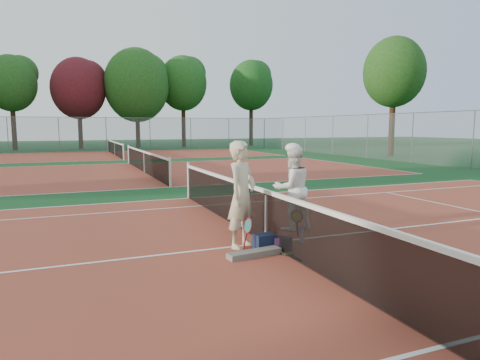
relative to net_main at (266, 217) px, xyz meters
name	(u,v)px	position (x,y,z in m)	size (l,w,h in m)	color
ground	(266,243)	(0.00, 0.00, -0.51)	(130.00, 130.00, 0.00)	#0F3918
court_main	(266,243)	(0.00, 0.00, -0.51)	(23.77, 10.97, 0.01)	brown
court_far_a	(145,172)	(0.00, 13.50, -0.51)	(23.77, 10.97, 0.01)	brown
court_far_b	(115,155)	(0.00, 27.00, -0.51)	(23.77, 10.97, 0.01)	brown
net_main	(266,217)	(0.00, 0.00, 0.00)	(0.10, 10.98, 1.02)	black
net_far_a	(144,162)	(0.00, 13.50, 0.00)	(0.10, 10.98, 1.02)	black
net_far_b	(115,148)	(0.00, 27.00, 0.00)	(0.10, 10.98, 1.02)	black
fence_back	(106,134)	(0.00, 34.00, 0.99)	(32.00, 0.06, 3.00)	slate
player_a	(242,194)	(-0.51, -0.04, 0.46)	(0.71, 0.46, 1.94)	beige
player_b	(292,188)	(0.98, 0.79, 0.38)	(0.87, 0.68, 1.78)	white
racket_red	(248,235)	(-0.52, -0.34, -0.21)	(0.17, 0.27, 0.59)	maroon
racket_black_held	(297,224)	(0.71, 0.10, -0.23)	(0.25, 0.27, 0.57)	black
racket_spare	(287,253)	(0.03, -0.76, -0.49)	(0.60, 0.27, 0.03)	black
sports_bag_navy	(264,242)	(-0.21, -0.35, -0.37)	(0.36, 0.24, 0.28)	#111833
sports_bag_purple	(283,244)	(0.09, -0.52, -0.39)	(0.28, 0.20, 0.23)	black
net_cover_canvas	(254,253)	(-0.54, -0.66, -0.46)	(0.97, 0.23, 0.10)	#5E5B55
water_bottle	(302,236)	(0.61, -0.26, -0.36)	(0.09, 0.09, 0.30)	silver
tree_back_1	(11,84)	(-7.86, 37.59, 5.56)	(4.48, 4.48, 8.67)	#382314
tree_back_maroon	(78,89)	(-2.11, 37.69, 5.30)	(5.15, 5.15, 8.79)	#382314
tree_back_3	(137,85)	(3.33, 37.04, 5.74)	(6.38, 6.38, 9.93)	#382314
tree_back_4	(183,84)	(8.36, 38.16, 6.20)	(5.06, 5.06, 9.65)	#382314
tree_back_5	(251,86)	(16.20, 37.95, 6.25)	(4.89, 4.89, 9.60)	#382314
tree_right_1	(394,73)	(19.11, 18.39, 5.60)	(4.46, 4.46, 8.71)	#382314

